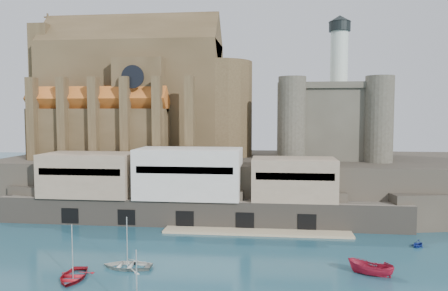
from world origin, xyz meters
name	(u,v)px	position (x,y,z in m)	size (l,w,h in m)	color
ground	(235,273)	(0.00, 0.00, 0.00)	(300.00, 300.00, 0.00)	#183F4F
promontory	(250,181)	(-0.19, 39.37, 4.92)	(100.00, 36.00, 10.00)	#29241F
quay	(188,188)	(-10.19, 23.07, 6.07)	(70.00, 12.00, 13.05)	#60584C
church	(141,99)	(-24.13, 41.85, 22.13)	(47.00, 25.93, 30.51)	#473721
castle_keep	(330,117)	(16.08, 41.08, 18.31)	(21.20, 21.20, 29.30)	#423F34
boat_0	(73,279)	(-18.42, -3.83, 0.00)	(4.22, 1.22, 5.90)	maroon
boat_5	(370,275)	(16.02, 1.19, 0.00)	(1.99, 2.04, 5.29)	#A21A33
boat_6	(128,268)	(-13.34, 0.31, 0.00)	(4.36, 1.26, 6.10)	beige
boat_7	(418,246)	(25.25, 13.38, 0.00)	(2.25, 1.37, 2.61)	navy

